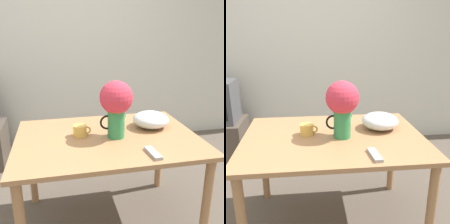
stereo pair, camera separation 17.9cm
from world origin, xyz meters
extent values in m
cube|color=silver|center=(0.00, 1.85, 1.30)|extent=(8.00, 0.05, 2.60)
cube|color=#A3754C|center=(0.21, 0.18, 0.73)|extent=(1.28, 0.93, 0.03)
cylinder|color=#A3754C|center=(0.79, -0.22, 0.36)|extent=(0.06, 0.06, 0.71)
cylinder|color=#A3754C|center=(-0.37, 0.59, 0.36)|extent=(0.06, 0.06, 0.71)
cylinder|color=#A3754C|center=(0.79, 0.59, 0.36)|extent=(0.06, 0.06, 0.71)
cylinder|color=#2D844C|center=(0.27, 0.16, 0.85)|extent=(0.12, 0.12, 0.21)
cone|color=#2D844C|center=(0.32, 0.16, 0.92)|extent=(0.04, 0.04, 0.05)
torus|color=black|center=(0.20, 0.16, 0.86)|extent=(0.11, 0.01, 0.11)
sphere|color=#3D7033|center=(0.27, 0.16, 0.99)|extent=(0.17, 0.17, 0.17)
sphere|color=#CC3347|center=(0.27, 0.16, 1.03)|extent=(0.23, 0.23, 0.23)
cylinder|color=gold|center=(0.02, 0.23, 0.79)|extent=(0.10, 0.10, 0.08)
torus|color=gold|center=(0.07, 0.23, 0.79)|extent=(0.06, 0.01, 0.06)
ellipsoid|color=silver|center=(0.58, 0.30, 0.81)|extent=(0.28, 0.28, 0.12)
cube|color=#999999|center=(0.42, -0.16, 0.75)|extent=(0.06, 0.17, 0.02)
camera|label=1|loc=(-0.13, -1.51, 1.47)|focal=42.00mm
camera|label=2|loc=(0.05, -1.54, 1.47)|focal=42.00mm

